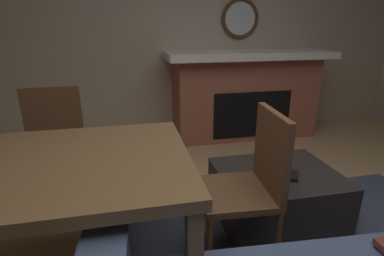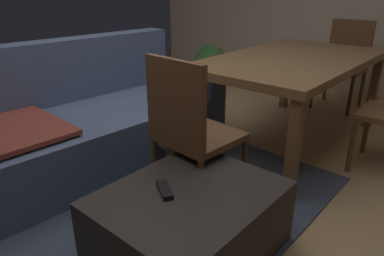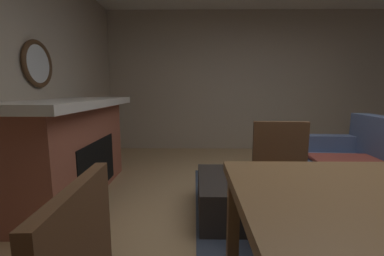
{
  "view_description": "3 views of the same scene",
  "coord_description": "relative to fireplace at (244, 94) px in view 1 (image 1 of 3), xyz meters",
  "views": [
    {
      "loc": [
        0.62,
        1.16,
        1.39
      ],
      "look_at": [
        0.21,
        -0.75,
        0.71
      ],
      "focal_mm": 28.12,
      "sensor_mm": 36.0,
      "label": 1
    },
    {
      "loc": [
        -1.52,
        -1.59,
        1.3
      ],
      "look_at": [
        -0.2,
        -0.45,
        0.59
      ],
      "focal_mm": 33.42,
      "sensor_mm": 36.0,
      "label": 2
    },
    {
      "loc": [
        1.85,
        -1.01,
        1.18
      ],
      "look_at": [
        -0.31,
        -1.04,
        0.86
      ],
      "focal_mm": 23.48,
      "sensor_mm": 36.0,
      "label": 3
    }
  ],
  "objects": [
    {
      "name": "round_wall_mirror",
      "position": [
        -0.0,
        -0.29,
        0.91
      ],
      "size": [
        0.49,
        0.05,
        0.49
      ],
      "color": "#4C331E"
    },
    {
      "name": "dining_chair_west",
      "position": [
        0.77,
        2.06,
        -0.02
      ],
      "size": [
        0.47,
        0.47,
        0.93
      ],
      "color": "brown",
      "rests_on": "ground"
    },
    {
      "name": "dining_chair_south",
      "position": [
        2.06,
        1.15,
        -0.02
      ],
      "size": [
        0.46,
        0.46,
        0.93
      ],
      "color": "brown",
      "rests_on": "ground"
    },
    {
      "name": "fireplace",
      "position": [
        0.0,
        0.0,
        0.0
      ],
      "size": [
        2.01,
        0.76,
        1.08
      ],
      "color": "#9E5642",
      "rests_on": "ground"
    },
    {
      "name": "dining_table",
      "position": [
        2.05,
        2.05,
        0.12
      ],
      "size": [
        1.78,
        1.01,
        0.74
      ],
      "color": "brown",
      "rests_on": "ground"
    },
    {
      "name": "wall_back_fireplace_side",
      "position": [
        0.84,
        -0.38,
        0.8
      ],
      "size": [
        6.86,
        0.12,
        2.69
      ],
      "primitive_type": "cube",
      "color": "#B7A893",
      "rests_on": "ground"
    },
    {
      "name": "tv_remote",
      "position": [
        0.35,
        1.85,
        -0.17
      ],
      "size": [
        0.13,
        0.16,
        0.02
      ],
      "primitive_type": "cube",
      "rotation": [
        0.0,
        0.0,
        -0.56
      ],
      "color": "black",
      "rests_on": "ottoman_coffee_table"
    },
    {
      "name": "ottoman_coffee_table",
      "position": [
        0.42,
        1.75,
        -0.36
      ],
      "size": [
        0.86,
        0.7,
        0.37
      ],
      "primitive_type": "cube",
      "color": "#2D2826",
      "rests_on": "ground"
    }
  ]
}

